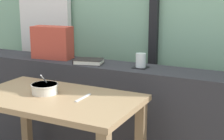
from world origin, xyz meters
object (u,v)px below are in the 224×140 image
throw_pillow (52,42)px  soup_bowl (45,89)px  breakfast_table (56,115)px  juice_glass (141,61)px  closed_book (89,61)px  coaster_square (141,67)px  fork_utensil (83,98)px

throw_pillow → soup_bowl: 0.67m
breakfast_table → juice_glass: 0.71m
breakfast_table → closed_book: bearing=97.2°
breakfast_table → coaster_square: size_ratio=10.46×
coaster_square → throw_pillow: bearing=180.0°
soup_bowl → fork_utensil: soup_bowl is taller
breakfast_table → fork_utensil: 0.22m
coaster_square → closed_book: 0.41m
coaster_square → throw_pillow: 0.78m
breakfast_table → fork_utensil: size_ratio=6.15×
soup_bowl → fork_utensil: size_ratio=1.03×
coaster_square → soup_bowl: 0.70m
throw_pillow → closed_book: bearing=-6.9°
breakfast_table → throw_pillow: (-0.43, 0.56, 0.35)m
breakfast_table → soup_bowl: 0.18m
breakfast_table → throw_pillow: throw_pillow is taller
breakfast_table → fork_utensil: bearing=14.8°
closed_book → fork_utensil: closed_book is taller
closed_book → throw_pillow: throw_pillow is taller
closed_book → soup_bowl: bearing=-93.6°
closed_book → soup_bowl: 0.51m
throw_pillow → fork_utensil: (0.60, -0.52, -0.23)m
soup_bowl → coaster_square: bearing=51.2°
soup_bowl → juice_glass: bearing=51.2°
throw_pillow → juice_glass: bearing=-0.0°
coaster_square → fork_utensil: (-0.17, -0.52, -0.10)m
closed_book → soup_bowl: closed_book is taller
fork_utensil → coaster_square: bearing=72.0°
juice_glass → soup_bowl: juice_glass is taller
breakfast_table → coaster_square: coaster_square is taller
breakfast_table → closed_book: 0.58m
closed_book → throw_pillow: size_ratio=0.76×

